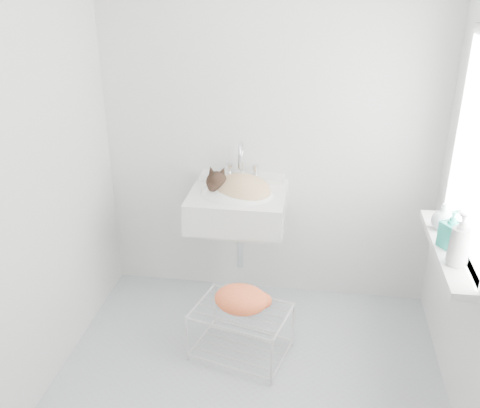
# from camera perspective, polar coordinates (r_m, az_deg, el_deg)

# --- Properties ---
(floor) EXTENTS (2.20, 2.00, 0.02)m
(floor) POSITION_cam_1_polar(r_m,az_deg,el_deg) (3.22, 0.83, -18.35)
(floor) COLOR #A8B1B8
(floor) RESTS_ON ground
(back_wall) EXTENTS (2.20, 0.02, 2.50)m
(back_wall) POSITION_cam_1_polar(r_m,az_deg,el_deg) (3.49, 3.17, 8.81)
(back_wall) COLOR white
(back_wall) RESTS_ON ground
(left_wall) EXTENTS (0.02, 2.00, 2.50)m
(left_wall) POSITION_cam_1_polar(r_m,az_deg,el_deg) (2.89, -21.25, 3.81)
(left_wall) COLOR white
(left_wall) RESTS_ON ground
(window_frame) EXTENTS (0.04, 0.90, 1.10)m
(window_frame) POSITION_cam_1_polar(r_m,az_deg,el_deg) (2.79, 24.07, 4.81)
(window_frame) COLOR white
(window_frame) RESTS_ON right_wall
(windowsill) EXTENTS (0.16, 0.88, 0.04)m
(windowsill) POSITION_cam_1_polar(r_m,az_deg,el_deg) (2.97, 21.26, -4.57)
(windowsill) COLOR white
(windowsill) RESTS_ON right_wall
(sink) EXTENTS (0.61, 0.53, 0.24)m
(sink) POSITION_cam_1_polar(r_m,az_deg,el_deg) (3.39, -0.24, 1.25)
(sink) COLOR white
(sink) RESTS_ON back_wall
(faucet) EXTENTS (0.22, 0.15, 0.22)m
(faucet) POSITION_cam_1_polar(r_m,az_deg,el_deg) (3.51, 0.20, 4.49)
(faucet) COLOR silver
(faucet) RESTS_ON sink
(cat) EXTENTS (0.44, 0.38, 0.25)m
(cat) POSITION_cam_1_polar(r_m,az_deg,el_deg) (3.36, -0.05, 1.73)
(cat) COLOR tan
(cat) RESTS_ON sink
(wire_rack) EXTENTS (0.61, 0.50, 0.32)m
(wire_rack) POSITION_cam_1_polar(r_m,az_deg,el_deg) (3.31, 0.10, -13.47)
(wire_rack) COLOR silver
(wire_rack) RESTS_ON floor
(towel) EXTENTS (0.35, 0.28, 0.13)m
(towel) POSITION_cam_1_polar(r_m,az_deg,el_deg) (3.20, 0.10, -10.58)
(towel) COLOR orange
(towel) RESTS_ON wire_rack
(bottle_a) EXTENTS (0.11, 0.11, 0.23)m
(bottle_a) POSITION_cam_1_polar(r_m,az_deg,el_deg) (2.80, 21.83, -5.95)
(bottle_a) COLOR silver
(bottle_a) RESTS_ON windowsill
(bottle_b) EXTENTS (0.13, 0.13, 0.20)m
(bottle_b) POSITION_cam_1_polar(r_m,az_deg,el_deg) (2.95, 21.14, -4.25)
(bottle_b) COLOR teal
(bottle_b) RESTS_ON windowsill
(bottle_c) EXTENTS (0.15, 0.15, 0.15)m
(bottle_c) POSITION_cam_1_polar(r_m,az_deg,el_deg) (3.13, 20.44, -2.49)
(bottle_c) COLOR white
(bottle_c) RESTS_ON windowsill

